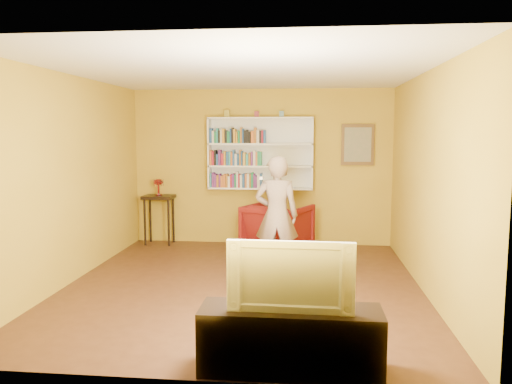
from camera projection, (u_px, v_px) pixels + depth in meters
room_shell at (243, 207)px, 6.29m from camera, size 5.30×5.80×2.88m
bookshelf at (261, 154)px, 8.60m from camera, size 1.80×0.29×1.23m
books_row_lower at (237, 181)px, 8.60m from camera, size 0.89×0.19×0.27m
books_row_middle at (236, 159)px, 8.55m from camera, size 0.89×0.19×0.27m
books_row_upper at (237, 136)px, 8.50m from camera, size 0.96×0.18×0.27m
ornament_left at (227, 114)px, 8.52m from camera, size 0.09×0.09×0.12m
ornament_centre at (257, 114)px, 8.47m from camera, size 0.07×0.07×0.10m
ornament_right at (282, 114)px, 8.43m from camera, size 0.08×0.08×0.10m
framed_painting at (358, 145)px, 8.46m from camera, size 0.55×0.05×0.70m
console_table at (159, 204)px, 8.73m from camera, size 0.53×0.40×0.86m
ruby_lustre at (158, 184)px, 8.69m from camera, size 0.18×0.18×0.29m
armchair at (278, 230)px, 7.90m from camera, size 1.20×1.22×0.84m
person at (277, 215)px, 6.85m from camera, size 0.61×0.41×1.65m
game_remote at (262, 178)px, 6.59m from camera, size 0.04×0.15×0.04m
tv_cabinet at (290, 340)px, 4.09m from camera, size 1.49×0.45×0.53m
television at (291, 274)px, 4.02m from camera, size 1.01×0.15×0.58m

